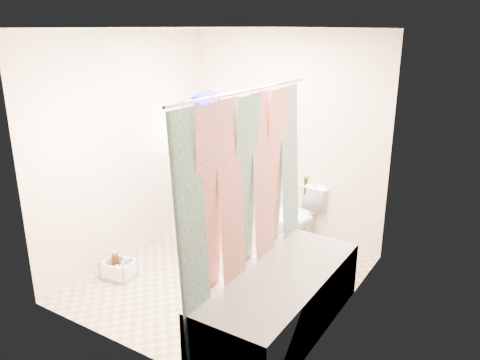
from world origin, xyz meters
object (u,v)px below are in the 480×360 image
Objects in this scene: cleaning_caddy at (120,270)px; plumber at (203,177)px; toilet at (299,217)px; bathtub at (280,299)px.

plumber is at bearing 56.16° from cleaning_caddy.
plumber is at bearing -121.77° from toilet.
bathtub is at bearing -55.11° from toilet.
bathtub is 1.76m from cleaning_caddy.
toilet is at bearing 44.74° from cleaning_caddy.
bathtub is at bearing 18.03° from plumber.
cleaning_caddy is at bearing -111.41° from toilet.
cleaning_caddy is (-0.41, -0.89, -0.82)m from plumber.
cleaning_caddy is at bearing -175.82° from bathtub.
plumber reaches higher than toilet.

